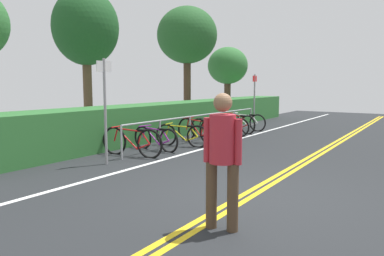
% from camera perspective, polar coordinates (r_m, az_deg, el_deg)
% --- Properties ---
extents(ground_plane, '(39.50, 10.89, 0.05)m').
position_cam_1_polar(ground_plane, '(6.12, 8.62, -10.56)').
color(ground_plane, '#232628').
extents(centre_line_yellow_inner, '(35.55, 0.10, 0.00)m').
position_cam_1_polar(centre_line_yellow_inner, '(6.08, 9.32, -10.42)').
color(centre_line_yellow_inner, gold).
rests_on(centre_line_yellow_inner, ground_plane).
extents(centre_line_yellow_outer, '(35.55, 0.10, 0.00)m').
position_cam_1_polar(centre_line_yellow_outer, '(6.15, 7.94, -10.22)').
color(centre_line_yellow_outer, gold).
rests_on(centre_line_yellow_outer, ground_plane).
extents(bike_lane_stripe_white, '(35.55, 0.12, 0.00)m').
position_cam_1_polar(bike_lane_stripe_white, '(7.74, -11.36, -6.73)').
color(bike_lane_stripe_white, white).
rests_on(bike_lane_stripe_white, ground_plane).
extents(bike_rack, '(7.44, 0.05, 0.84)m').
position_cam_1_polar(bike_rack, '(11.80, 1.70, 1.13)').
color(bike_rack, '#9EA0A5').
rests_on(bike_rack, ground_plane).
extents(bicycle_0, '(0.46, 1.83, 0.77)m').
position_cam_1_polar(bicycle_0, '(9.33, -9.35, -2.14)').
color(bicycle_0, black).
rests_on(bicycle_0, ground_plane).
extents(bicycle_1, '(0.46, 1.66, 0.69)m').
position_cam_1_polar(bicycle_1, '(10.09, -5.69, -1.65)').
color(bicycle_1, black).
rests_on(bicycle_1, ground_plane).
extents(bicycle_2, '(0.51, 1.64, 0.69)m').
position_cam_1_polar(bicycle_2, '(10.66, -1.61, -1.15)').
color(bicycle_2, black).
rests_on(bicycle_2, ground_plane).
extents(bicycle_3, '(0.48, 1.70, 0.78)m').
position_cam_1_polar(bicycle_3, '(11.48, 0.86, -0.36)').
color(bicycle_3, black).
rests_on(bicycle_3, ground_plane).
extents(bicycle_4, '(0.46, 1.67, 0.70)m').
position_cam_1_polar(bicycle_4, '(12.26, 3.04, -0.10)').
color(bicycle_4, black).
rests_on(bicycle_4, ground_plane).
extents(bicycle_5, '(0.54, 1.64, 0.71)m').
position_cam_1_polar(bicycle_5, '(12.89, 5.29, 0.23)').
color(bicycle_5, black).
rests_on(bicycle_5, ground_plane).
extents(bicycle_6, '(0.62, 1.74, 0.74)m').
position_cam_1_polar(bicycle_6, '(13.85, 6.97, 0.73)').
color(bicycle_6, black).
rests_on(bicycle_6, ground_plane).
extents(bicycle_7, '(0.46, 1.77, 0.71)m').
position_cam_1_polar(bicycle_7, '(14.58, 8.22, 0.95)').
color(bicycle_7, black).
rests_on(bicycle_7, ground_plane).
extents(pedestrian, '(0.32, 0.49, 1.69)m').
position_cam_1_polar(pedestrian, '(4.48, 4.74, -3.76)').
color(pedestrian, '#4C3826').
rests_on(pedestrian, ground_plane).
extents(sign_post_near, '(0.36, 0.10, 2.37)m').
position_cam_1_polar(sign_post_near, '(8.38, -13.37, 4.03)').
color(sign_post_near, gray).
rests_on(sign_post_near, ground_plane).
extents(sign_post_far, '(0.36, 0.06, 2.21)m').
position_cam_1_polar(sign_post_far, '(15.43, 9.67, 4.97)').
color(sign_post_far, gray).
rests_on(sign_post_far, ground_plane).
extents(hedge_backdrop, '(16.39, 1.40, 1.14)m').
position_cam_1_polar(hedge_backdrop, '(14.00, -1.05, 1.77)').
color(hedge_backdrop, '#2D6B30').
rests_on(hedge_backdrop, ground_plane).
extents(tree_mid, '(2.20, 2.20, 4.96)m').
position_cam_1_polar(tree_mid, '(13.21, -16.18, 14.60)').
color(tree_mid, brown).
rests_on(tree_mid, ground_plane).
extents(tree_far_right, '(2.67, 2.67, 5.21)m').
position_cam_1_polar(tree_far_right, '(16.76, -0.77, 14.08)').
color(tree_far_right, '#473323').
rests_on(tree_far_right, ground_plane).
extents(tree_extra, '(2.10, 2.10, 3.75)m').
position_cam_1_polar(tree_extra, '(19.68, 5.56, 9.49)').
color(tree_extra, '#473323').
rests_on(tree_extra, ground_plane).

